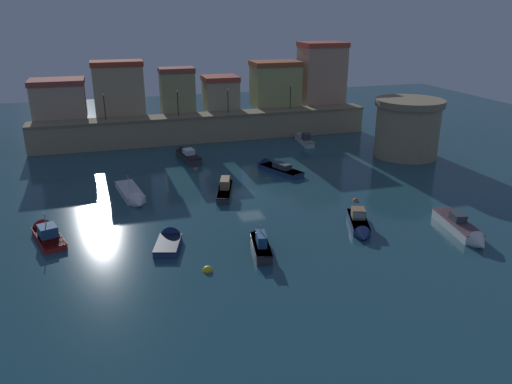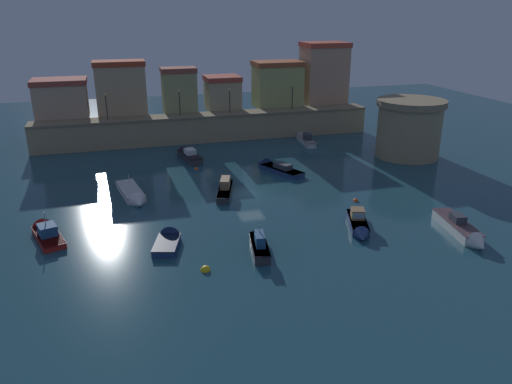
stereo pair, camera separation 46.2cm
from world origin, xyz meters
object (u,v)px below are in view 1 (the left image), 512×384
quay_lamp_2 (228,97)px  quay_lamp_1 (178,99)px  moored_boat_9 (462,229)px  mooring_buoy_1 (355,201)px  moored_boat_0 (260,242)px  moored_boat_6 (274,167)px  mooring_buoy_0 (196,169)px  fortress_tower (407,128)px  moored_boat_8 (225,187)px  mooring_buoy_2 (207,271)px  quay_lamp_3 (291,93)px  moored_boat_3 (186,155)px  moored_boat_2 (303,139)px  quay_lamp_0 (104,102)px  moored_boat_1 (46,232)px  moored_boat_4 (133,195)px  moored_boat_5 (359,224)px

quay_lamp_2 → quay_lamp_1: bearing=180.0°
moored_boat_9 → mooring_buoy_1: moored_boat_9 is taller
moored_boat_0 → moored_boat_9: moored_boat_0 is taller
moored_boat_6 → mooring_buoy_1: 12.35m
moored_boat_0 → mooring_buoy_0: 21.61m
fortress_tower → quay_lamp_1: size_ratio=2.40×
moored_boat_8 → mooring_buoy_2: (-5.04, -15.58, -0.50)m
quay_lamp_3 → moored_boat_3: quay_lamp_3 is taller
moored_boat_6 → moored_boat_3: bearing=24.9°
quay_lamp_3 → mooring_buoy_1: 28.32m
moored_boat_6 → moored_boat_9: bearing=179.6°
moored_boat_2 → moored_boat_9: 31.99m
quay_lamp_0 → quay_lamp_2: (16.65, -0.00, -0.04)m
mooring_buoy_2 → quay_lamp_2: bearing=74.0°
fortress_tower → quay_lamp_0: bearing=157.4°
moored_boat_1 → moored_boat_4: moored_boat_1 is taller
quay_lamp_0 → moored_boat_2: 27.19m
quay_lamp_0 → mooring_buoy_0: 17.21m
quay_lamp_3 → moored_boat_1: size_ratio=0.58×
moored_boat_2 → moored_boat_3: bearing=105.9°
moored_boat_5 → mooring_buoy_1: (2.82, 6.13, -0.45)m
quay_lamp_1 → quay_lamp_2: quay_lamp_1 is taller
fortress_tower → moored_boat_2: size_ratio=1.20×
fortress_tower → moored_boat_6: bearing=-176.8°
moored_boat_0 → quay_lamp_2: bearing=0.3°
quay_lamp_0 → moored_boat_2: quay_lamp_0 is taller
quay_lamp_2 → mooring_buoy_0: (-7.17, -13.02, -6.03)m
moored_boat_5 → mooring_buoy_2: 14.19m
moored_boat_6 → mooring_buoy_2: moored_boat_6 is taller
moored_boat_0 → moored_boat_2: bearing=-17.5°
quay_lamp_2 → quay_lamp_3: 9.33m
quay_lamp_2 → moored_boat_6: 17.01m
moored_boat_8 → moored_boat_5: bearing=-127.1°
quay_lamp_3 → moored_boat_9: quay_lamp_3 is taller
fortress_tower → moored_boat_1: 43.51m
moored_boat_4 → moored_boat_8: (9.22, -0.65, 0.16)m
moored_boat_9 → mooring_buoy_0: (-18.11, 23.89, -0.49)m
fortress_tower → quay_lamp_1: (-26.40, 14.97, 2.44)m
quay_lamp_3 → moored_boat_2: bearing=-88.0°
moored_boat_0 → mooring_buoy_1: size_ratio=11.02×
moored_boat_1 → moored_boat_5: size_ratio=1.05×
quay_lamp_1 → moored_boat_2: bearing=-16.7°
quay_lamp_3 → mooring_buoy_2: bearing=-118.4°
quay_lamp_1 → moored_boat_4: size_ratio=0.47×
quay_lamp_2 → mooring_buoy_2: size_ratio=4.69×
quay_lamp_3 → mooring_buoy_1: bearing=-96.8°
moored_boat_2 → mooring_buoy_0: (-16.67, -8.07, -0.49)m
quay_lamp_1 → moored_boat_2: (16.53, -4.96, -5.60)m
quay_lamp_3 → moored_boat_6: bearing=-116.1°
moored_boat_9 → mooring_buoy_0: 29.98m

